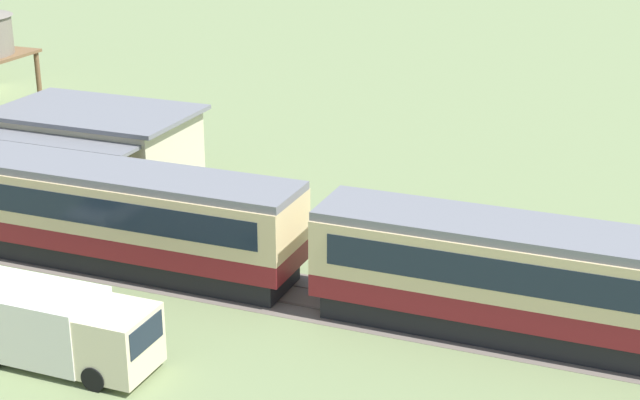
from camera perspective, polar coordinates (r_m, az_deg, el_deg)
passenger_train at (r=34.58m, az=-0.22°, el=-2.54°), size 72.34×3.14×3.92m
railway_track at (r=33.61m, az=12.96°, el=-7.91°), size 123.43×3.60×0.04m
station_building at (r=47.67m, az=-12.82°, el=3.04°), size 9.24×7.09×3.66m
delivery_truck_cream at (r=31.95m, az=-15.03°, el=-7.13°), size 6.33×2.29×2.38m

